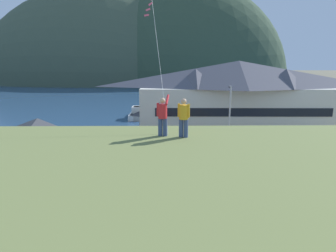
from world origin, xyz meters
TOP-DOWN VIEW (x-y plane):
  - ground_plane at (0.00, 0.00)m, footprint 600.00×600.00m
  - parking_lot_pad at (0.00, 5.00)m, footprint 40.00×20.00m
  - bay_water at (0.00, 60.00)m, footprint 360.00×84.00m
  - far_hill_west_ridge at (-28.55, 119.92)m, footprint 119.11×55.58m
  - far_hill_east_peak at (10.10, 117.03)m, footprint 91.70×53.59m
  - harbor_lodge at (9.38, 21.37)m, footprint 28.94×9.45m
  - storage_shed_near_lot at (-11.94, 5.14)m, footprint 6.76×5.80m
  - storage_shed_waterside at (-1.81, 21.15)m, footprint 6.53×6.12m
  - wharf_dock at (-2.48, 32.07)m, footprint 3.20×11.28m
  - moored_boat_wharfside at (-5.80, 31.69)m, footprint 2.49×6.30m
  - moored_boat_outer_mooring at (1.10, 33.25)m, footprint 3.28×7.97m
  - moored_boat_inner_slip at (-5.96, 32.18)m, footprint 2.52×7.17m
  - parked_car_mid_row_center at (8.46, -0.47)m, footprint 4.31×2.27m
  - parked_car_mid_row_near at (-3.44, 1.04)m, footprint 4.29×2.24m
  - parked_car_back_row_left at (4.02, 5.54)m, footprint 4.22×2.10m
  - parked_car_corner_spot at (13.03, 7.00)m, footprint 4.33×2.32m
  - parked_car_lone_by_shed at (2.94, -0.68)m, footprint 4.34×2.34m
  - parked_car_front_row_silver at (-1.62, 7.67)m, footprint 4.27×2.20m
  - parked_car_mid_row_far at (-7.96, 0.03)m, footprint 4.32×2.30m
  - parked_car_back_row_right at (-6.55, 6.58)m, footprint 4.35×2.36m
  - parking_light_pole at (5.84, 10.55)m, footprint 0.24×0.78m
  - person_kite_flyer at (-1.14, -6.39)m, footprint 0.58×0.63m
  - person_companion at (-0.21, -6.63)m, footprint 0.53×0.40m

SIDE VIEW (x-z plane):
  - ground_plane at x=0.00m, z-range 0.00..0.00m
  - far_hill_west_ridge at x=-28.55m, z-range -43.46..43.46m
  - far_hill_east_peak at x=10.10m, z-range -44.87..44.87m
  - bay_water at x=0.00m, z-range 0.00..0.03m
  - parking_lot_pad at x=0.00m, z-range 0.00..0.10m
  - wharf_dock at x=-2.48m, z-range 0.00..0.70m
  - moored_boat_wharfside at x=-5.80m, z-range -0.36..1.80m
  - moored_boat_inner_slip at x=-5.96m, z-range -0.36..1.80m
  - moored_boat_outer_mooring at x=1.10m, z-range -0.36..1.80m
  - parked_car_mid_row_center at x=8.46m, z-range 0.15..1.97m
  - parked_car_mid_row_near at x=-3.44m, z-range 0.15..1.97m
  - parked_car_back_row_left at x=4.02m, z-range 0.15..1.97m
  - parked_car_corner_spot at x=13.03m, z-range 0.15..1.97m
  - parked_car_lone_by_shed at x=2.94m, z-range 0.15..1.97m
  - parked_car_front_row_silver at x=-1.62m, z-range 0.15..1.97m
  - parked_car_mid_row_far at x=-7.96m, z-range 0.15..1.97m
  - parked_car_back_row_right at x=-6.55m, z-range 0.15..1.97m
  - storage_shed_waterside at x=-1.81m, z-range 0.09..4.43m
  - storage_shed_near_lot at x=-11.94m, z-range 0.10..5.43m
  - parking_light_pole at x=5.84m, z-range 0.64..8.12m
  - harbor_lodge at x=9.38m, z-range 0.28..10.44m
  - person_companion at x=-0.21m, z-range 6.85..8.59m
  - person_kite_flyer at x=-1.14m, z-range 6.80..8.66m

